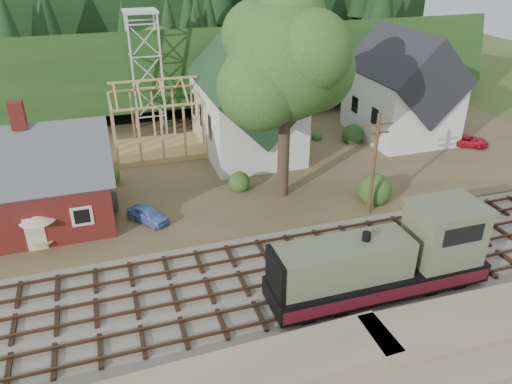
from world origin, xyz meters
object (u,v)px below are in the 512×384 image
object	(u,v)px
locomotive	(388,261)
patio_set	(37,218)
car_blue	(148,215)
car_red	(467,141)

from	to	relation	value
locomotive	patio_set	size ratio (longest dim) A/B	4.91
locomotive	car_blue	xyz separation A→B (m)	(-12.12, 11.97, -1.36)
car_blue	car_red	xyz separation A→B (m)	(31.54, 5.17, -0.03)
locomotive	car_red	xyz separation A→B (m)	(19.42, 17.14, -1.39)
locomotive	car_blue	bearing A→B (deg)	135.36
car_blue	car_red	size ratio (longest dim) A/B	0.86
locomotive	car_blue	world-z (taller)	locomotive
patio_set	car_red	bearing A→B (deg)	9.35
car_blue	patio_set	distance (m)	7.32
locomotive	car_red	world-z (taller)	locomotive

